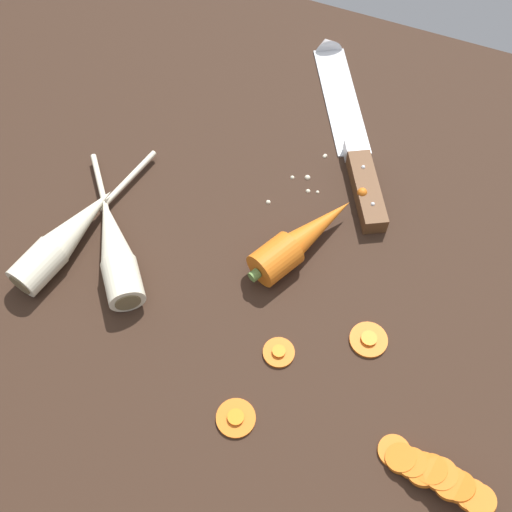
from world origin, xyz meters
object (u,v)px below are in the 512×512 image
at_px(parsnip_front, 67,236).
at_px(carrot_slice_stray_mid, 279,352).
at_px(carrot_slice_stray_near, 236,418).
at_px(chefs_knife, 347,119).
at_px(carrot_slice_stack, 435,474).
at_px(carrot_slice_stray_far, 369,339).
at_px(whole_carrot, 302,239).
at_px(parsnip_mid_left, 115,248).

height_order(parsnip_front, carrot_slice_stray_mid, parsnip_front).
xyz_separation_m(carrot_slice_stray_near, carrot_slice_stray_mid, (0.01, 0.08, 0.00)).
distance_m(chefs_knife, carrot_slice_stack, 0.45).
bearing_deg(carrot_slice_stray_near, carrot_slice_stray_far, 54.01).
relative_size(carrot_slice_stack, carrot_slice_stray_near, 2.77).
relative_size(parsnip_front, carrot_slice_stray_far, 5.74).
distance_m(whole_carrot, carrot_slice_stray_near, 0.21).
height_order(chefs_knife, carrot_slice_stray_near, chefs_knife).
bearing_deg(chefs_knife, parsnip_front, -126.99).
height_order(chefs_knife, carrot_slice_stray_far, chefs_knife).
bearing_deg(whole_carrot, carrot_slice_stray_far, -36.55).
bearing_deg(whole_carrot, chefs_knife, 93.93).
xyz_separation_m(parsnip_mid_left, carrot_slice_stray_far, (0.30, 0.01, -0.02)).
xyz_separation_m(carrot_slice_stack, carrot_slice_stray_near, (-0.19, -0.02, -0.01)).
height_order(chefs_knife, parsnip_mid_left, parsnip_mid_left).
relative_size(chefs_knife, whole_carrot, 1.91).
bearing_deg(parsnip_mid_left, carrot_slice_stray_far, 2.66).
bearing_deg(parsnip_front, chefs_knife, 53.01).
bearing_deg(carrot_slice_stray_near, carrot_slice_stack, 6.29).
relative_size(carrot_slice_stack, carrot_slice_stray_far, 2.70).
height_order(whole_carrot, carrot_slice_stray_far, whole_carrot).
height_order(chefs_knife, carrot_slice_stack, carrot_slice_stack).
relative_size(parsnip_mid_left, carrot_slice_stray_far, 4.49).
relative_size(chefs_knife, carrot_slice_stray_mid, 9.47).
height_order(carrot_slice_stack, carrot_slice_stray_far, carrot_slice_stack).
bearing_deg(chefs_knife, parsnip_mid_left, -120.13).
relative_size(carrot_slice_stack, carrot_slice_stray_mid, 3.26).
bearing_deg(parsnip_front, carrot_slice_stray_far, 3.42).
xyz_separation_m(parsnip_front, carrot_slice_stray_near, (0.26, -0.11, -0.02)).
distance_m(carrot_slice_stray_near, carrot_slice_stray_mid, 0.08).
height_order(chefs_knife, parsnip_front, parsnip_front).
bearing_deg(carrot_slice_stray_mid, carrot_slice_stray_far, 31.68).
xyz_separation_m(carrot_slice_stray_near, carrot_slice_stray_far, (0.10, 0.13, 0.00)).
bearing_deg(carrot_slice_stray_mid, parsnip_mid_left, 170.21).
xyz_separation_m(whole_carrot, carrot_slice_stray_mid, (0.02, -0.13, -0.02)).
xyz_separation_m(whole_carrot, parsnip_mid_left, (-0.19, -0.09, -0.00)).
distance_m(parsnip_mid_left, carrot_slice_stray_far, 0.30).
distance_m(chefs_knife, whole_carrot, 0.21).
height_order(parsnip_front, parsnip_mid_left, same).
relative_size(parsnip_mid_left, carrot_slice_stack, 1.66).
distance_m(carrot_slice_stack, carrot_slice_stray_near, 0.19).
bearing_deg(carrot_slice_stray_far, chefs_knife, 112.84).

